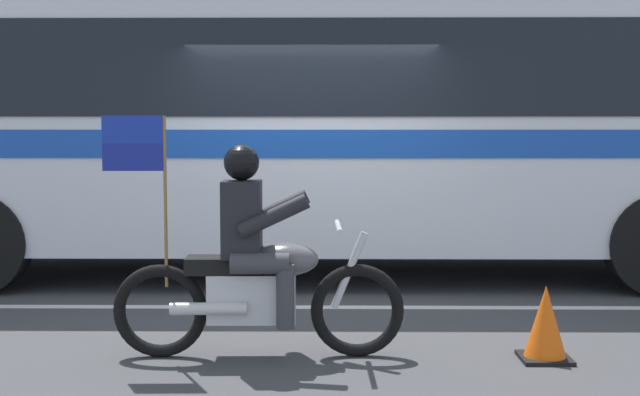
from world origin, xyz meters
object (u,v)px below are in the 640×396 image
Objects in this scene: motorcycle_with_rider at (255,267)px; traffic_cone at (545,325)px; transit_bus at (336,111)px; fire_hydrant at (251,206)px.

traffic_cone is at bearing -1.80° from motorcycle_with_rider.
transit_bus is 21.38× the size of traffic_cone.
traffic_cone is (2.11, -0.07, -0.41)m from motorcycle_with_rider.
motorcycle_with_rider is (-0.62, -3.50, -1.22)m from transit_bus.
traffic_cone is (2.75, -6.58, -0.26)m from fire_hydrant.
traffic_cone is (1.49, -3.57, -1.63)m from transit_bus.
transit_bus reaches higher than motorcycle_with_rider.
motorcycle_with_rider is at bearing 178.20° from traffic_cone.
fire_hydrant is 1.36× the size of traffic_cone.
traffic_cone is at bearing -67.30° from transit_bus.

